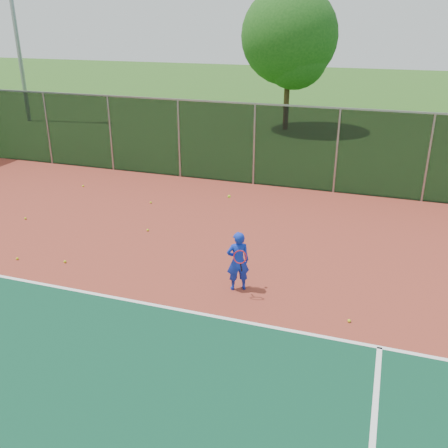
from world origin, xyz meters
name	(u,v)px	position (x,y,z in m)	size (l,w,h in m)	color
ground	(234,439)	(0.00, 0.00, 0.00)	(120.00, 120.00, 0.00)	#255317
court_apron	(266,359)	(0.00, 2.00, 0.01)	(30.00, 20.00, 0.02)	#953626
fence_back	(337,150)	(0.00, 12.00, 1.56)	(30.00, 0.06, 3.03)	black
tennis_player	(238,261)	(-1.25, 4.28, 0.75)	(0.63, 0.69, 2.26)	#132CB3
practice_ball_0	(148,230)	(-4.77, 6.66, 0.06)	(0.07, 0.07, 0.07)	#C6D318
practice_ball_1	(83,186)	(-8.92, 9.63, 0.06)	(0.07, 0.07, 0.07)	#C6D318
practice_ball_2	(349,321)	(1.36, 3.70, 0.06)	(0.07, 0.07, 0.07)	#C6D318
practice_ball_3	(65,262)	(-5.87, 4.13, 0.06)	(0.07, 0.07, 0.07)	#C6D318
practice_ball_4	(151,202)	(-5.74, 8.83, 0.06)	(0.07, 0.07, 0.07)	#C6D318
practice_ball_7	(17,259)	(-7.15, 3.88, 0.06)	(0.07, 0.07, 0.07)	#C6D318
practice_ball_8	(25,218)	(-8.82, 6.28, 0.06)	(0.07, 0.07, 0.07)	#C6D318
tree_back_left	(291,41)	(-3.85, 22.11, 4.70)	(5.10, 5.10, 7.49)	#372514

